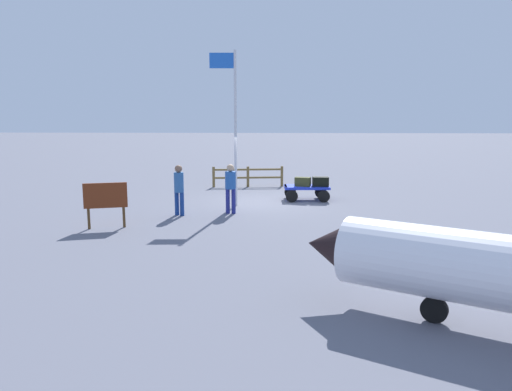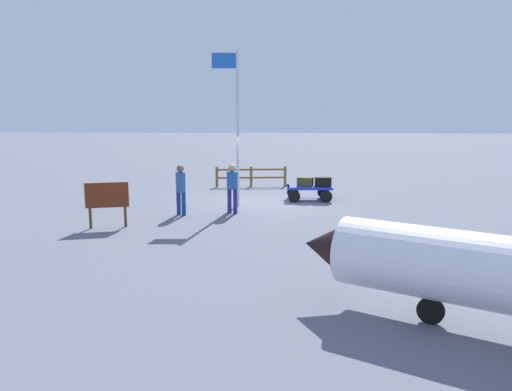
% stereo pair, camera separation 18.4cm
% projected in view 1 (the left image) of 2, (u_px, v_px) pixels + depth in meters
% --- Properties ---
extents(ground_plane, '(120.00, 120.00, 0.00)m').
position_uv_depth(ground_plane, '(265.00, 202.00, 18.88)').
color(ground_plane, slate).
extents(luggage_cart, '(1.76, 1.11, 0.56)m').
position_uv_depth(luggage_cart, '(306.00, 190.00, 19.22)').
color(luggage_cart, '#1E34CA').
rests_on(luggage_cart, ground).
extents(suitcase_navy, '(0.62, 0.37, 0.37)m').
position_uv_depth(suitcase_navy, '(320.00, 182.00, 19.04)').
color(suitcase_navy, black).
rests_on(suitcase_navy, luggage_cart).
extents(suitcase_maroon, '(0.65, 0.43, 0.35)m').
position_uv_depth(suitcase_maroon, '(303.00, 182.00, 19.07)').
color(suitcase_maroon, '#36391B').
rests_on(suitcase_maroon, luggage_cart).
extents(worker_lead, '(0.41, 0.41, 1.67)m').
position_uv_depth(worker_lead, '(231.00, 184.00, 16.60)').
color(worker_lead, navy).
rests_on(worker_lead, ground).
extents(worker_trailing, '(0.41, 0.41, 1.68)m').
position_uv_depth(worker_trailing, '(179.00, 187.00, 16.29)').
color(worker_trailing, navy).
rests_on(worker_trailing, ground).
extents(flagpole, '(0.94, 0.10, 5.52)m').
position_uv_depth(flagpole, '(233.00, 117.00, 17.58)').
color(flagpole, silver).
rests_on(flagpole, ground).
extents(signboard, '(1.22, 0.39, 1.35)m').
position_uv_depth(signboard, '(106.00, 198.00, 14.51)').
color(signboard, '#4C3319').
rests_on(signboard, ground).
extents(wooden_fence, '(3.22, 0.47, 0.93)m').
position_uv_depth(wooden_fence, '(248.00, 175.00, 22.59)').
color(wooden_fence, brown).
rests_on(wooden_fence, ground).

